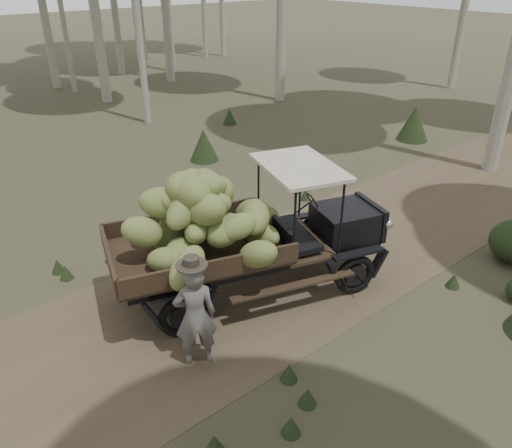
# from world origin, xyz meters

# --- Properties ---
(ground) EXTENTS (120.00, 120.00, 0.00)m
(ground) POSITION_xyz_m (0.00, 0.00, 0.00)
(ground) COLOR #473D2B
(ground) RESTS_ON ground
(dirt_track) EXTENTS (70.00, 4.00, 0.01)m
(dirt_track) POSITION_xyz_m (0.00, 0.00, 0.00)
(dirt_track) COLOR brown
(dirt_track) RESTS_ON ground
(banana_truck) EXTENTS (5.41, 3.19, 2.62)m
(banana_truck) POSITION_xyz_m (1.15, 0.09, 1.56)
(banana_truck) COLOR black
(banana_truck) RESTS_ON ground
(farmer) EXTENTS (0.75, 0.65, 1.89)m
(farmer) POSITION_xyz_m (-0.18, -0.98, 0.89)
(farmer) COLOR #5A5652
(farmer) RESTS_ON ground
(undergrowth) EXTENTS (23.39, 21.72, 1.34)m
(undergrowth) POSITION_xyz_m (-0.80, -1.84, 0.56)
(undergrowth) COLOR #233319
(undergrowth) RESTS_ON ground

